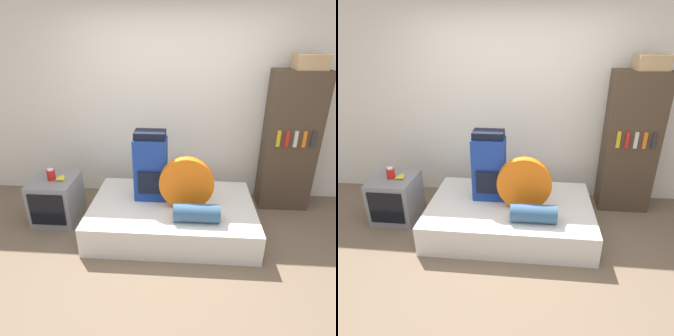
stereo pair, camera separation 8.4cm
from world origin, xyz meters
TOP-DOWN VIEW (x-y plane):
  - ground_plane at (0.00, 0.00)m, footprint 16.00×16.00m
  - wall_back at (0.00, 1.71)m, footprint 8.00×0.05m
  - bed at (0.04, 0.76)m, footprint 1.89×1.20m
  - backpack at (-0.22, 0.89)m, footprint 0.38×0.27m
  - tent_bag at (0.20, 0.70)m, footprint 0.60×0.10m
  - sleeping_roll at (0.32, 0.42)m, footprint 0.48×0.19m
  - television at (-1.40, 0.87)m, footprint 0.52×0.56m
  - canister at (-1.41, 0.87)m, footprint 0.10×0.10m
  - banana_bunch at (-1.30, 0.89)m, footprint 0.12×0.16m
  - bookshelf at (1.49, 1.43)m, footprint 0.63×0.36m
  - cardboard_box at (1.56, 1.43)m, footprint 0.34×0.30m

SIDE VIEW (x-z plane):
  - ground_plane at x=0.00m, z-range 0.00..0.00m
  - bed at x=0.04m, z-range 0.00..0.35m
  - television at x=-1.40m, z-range 0.00..0.55m
  - sleeping_roll at x=0.32m, z-range 0.35..0.54m
  - banana_bunch at x=-1.30m, z-range 0.55..0.59m
  - canister at x=-1.41m, z-range 0.55..0.69m
  - tent_bag at x=0.20m, z-range 0.35..0.95m
  - backpack at x=-0.22m, z-range 0.34..1.16m
  - bookshelf at x=1.49m, z-range 0.00..1.78m
  - wall_back at x=0.00m, z-range 0.00..2.60m
  - cardboard_box at x=1.56m, z-range 1.78..1.94m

